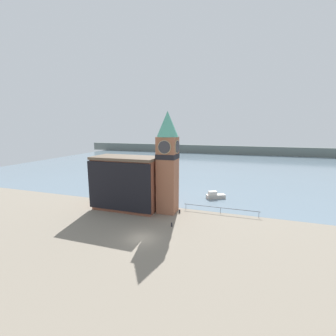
% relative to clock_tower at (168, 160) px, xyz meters
% --- Properties ---
extents(ground_plane, '(160.00, 160.00, 0.00)m').
position_rel_clock_tower_xyz_m(ground_plane, '(-0.32, -11.14, -9.86)').
color(ground_plane, gray).
extents(water, '(160.00, 120.00, 0.00)m').
position_rel_clock_tower_xyz_m(water, '(-0.32, 62.55, -9.86)').
color(water, slate).
rests_on(water, ground_plane).
extents(far_shoreline, '(180.00, 3.00, 5.00)m').
position_rel_clock_tower_xyz_m(far_shoreline, '(-0.32, 102.55, -7.36)').
color(far_shoreline, slate).
rests_on(far_shoreline, water).
extents(pier_railing, '(13.84, 0.08, 1.09)m').
position_rel_clock_tower_xyz_m(pier_railing, '(9.62, 2.30, -8.89)').
color(pier_railing, '#333338').
rests_on(pier_railing, ground_plane).
extents(clock_tower, '(3.93, 3.93, 18.58)m').
position_rel_clock_tower_xyz_m(clock_tower, '(0.00, 0.00, 0.00)').
color(clock_tower, '#935B42').
rests_on(clock_tower, ground_plane).
extents(pier_building, '(12.72, 6.28, 10.26)m').
position_rel_clock_tower_xyz_m(pier_building, '(-8.22, -0.77, -4.71)').
color(pier_building, brown).
rests_on(pier_building, ground_plane).
extents(boat_near, '(4.39, 3.22, 1.63)m').
position_rel_clock_tower_xyz_m(boat_near, '(7.58, 11.12, -9.26)').
color(boat_near, '#B7B2A8').
rests_on(boat_near, water).
extents(mooring_bollard_near, '(0.36, 0.36, 0.65)m').
position_rel_clock_tower_xyz_m(mooring_bollard_near, '(2.31, 0.06, -9.52)').
color(mooring_bollard_near, black).
rests_on(mooring_bollard_near, ground_plane).
extents(mooring_bollard_far, '(0.25, 0.25, 0.68)m').
position_rel_clock_tower_xyz_m(mooring_bollard_far, '(2.70, -6.07, -9.49)').
color(mooring_bollard_far, black).
rests_on(mooring_bollard_far, ground_plane).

